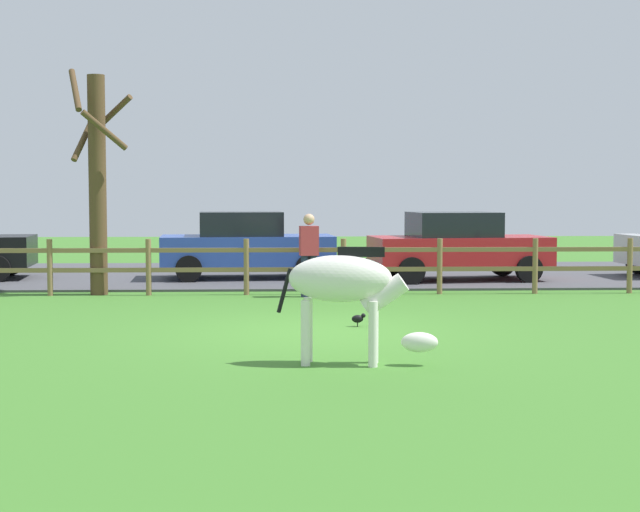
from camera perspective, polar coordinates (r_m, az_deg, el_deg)
ground_plane at (r=13.90m, az=-0.23°, el=-4.61°), size 60.00×60.00×0.00m
parking_asphalt at (r=23.13m, az=-1.07°, el=-1.15°), size 28.00×7.40×0.05m
paddock_fence at (r=18.79m, az=-1.54°, el=-0.41°), size 21.62×0.11×1.13m
bare_tree at (r=19.26m, az=-13.44°, el=4.65°), size 1.31×1.39×4.54m
zebra at (r=11.13m, az=1.67°, el=-1.93°), size 1.93×0.64×1.41m
crow_on_grass at (r=14.36m, az=2.35°, el=-3.83°), size 0.21×0.10×0.20m
parked_car_red at (r=21.64m, az=8.41°, el=0.64°), size 4.17×2.25×1.56m
parked_car_blue at (r=21.95m, az=-4.55°, el=0.71°), size 4.12×2.13×1.56m
visitor_near_fence at (r=18.35m, az=-0.68°, el=0.30°), size 0.39×0.27×1.64m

